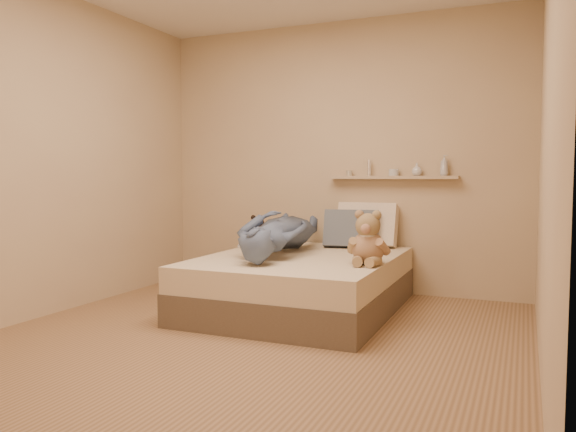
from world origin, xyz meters
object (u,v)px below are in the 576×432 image
at_px(bed, 301,283).
at_px(teddy_bear, 368,242).
at_px(dark_plush, 258,233).
at_px(person, 278,232).
at_px(pillow_grey, 352,229).
at_px(game_console, 248,244).
at_px(wall_shelf, 392,177).
at_px(pillow_cream, 367,225).

xyz_separation_m(bed, teddy_bear, (0.63, -0.24, 0.40)).
relative_size(teddy_bear, dark_plush, 1.40).
xyz_separation_m(dark_plush, person, (0.39, -0.42, 0.06)).
height_order(pillow_grey, person, person).
bearing_deg(game_console, teddy_bear, 17.14).
height_order(game_console, wall_shelf, wall_shelf).
xyz_separation_m(person, wall_shelf, (0.79, 0.85, 0.46)).
height_order(teddy_bear, wall_shelf, wall_shelf).
bearing_deg(person, wall_shelf, -141.70).
relative_size(dark_plush, pillow_grey, 0.59).
relative_size(game_console, person, 0.10).
relative_size(game_console, dark_plush, 0.55).
xyz_separation_m(bed, person, (-0.24, 0.06, 0.41)).
bearing_deg(person, pillow_grey, -135.20).
xyz_separation_m(teddy_bear, pillow_cream, (-0.29, 1.07, 0.03)).
height_order(game_console, pillow_cream, pillow_cream).
distance_m(teddy_bear, pillow_grey, 1.01).
xyz_separation_m(game_console, pillow_grey, (0.46, 1.19, 0.03)).
relative_size(dark_plush, person, 0.19).
bearing_deg(game_console, pillow_cream, 66.86).
relative_size(teddy_bear, person, 0.27).
distance_m(pillow_grey, wall_shelf, 0.62).
bearing_deg(wall_shelf, teddy_bear, -86.12).
relative_size(pillow_cream, wall_shelf, 0.46).
bearing_deg(pillow_grey, game_console, -111.07).
relative_size(bed, dark_plush, 6.47).
bearing_deg(pillow_cream, game_console, -113.14).
bearing_deg(person, teddy_bear, 152.26).
height_order(pillow_cream, wall_shelf, wall_shelf).
bearing_deg(teddy_bear, pillow_grey, 113.38).
relative_size(bed, pillow_cream, 3.45).
bearing_deg(bed, game_console, -114.83).
bearing_deg(game_console, bed, 65.17).
bearing_deg(dark_plush, person, -46.68).
bearing_deg(bed, person, 166.74).
distance_m(bed, wall_shelf, 1.38).
xyz_separation_m(pillow_cream, pillow_grey, (-0.11, -0.14, -0.03)).
xyz_separation_m(dark_plush, wall_shelf, (1.18, 0.44, 0.52)).
distance_m(pillow_cream, wall_shelf, 0.50).
bearing_deg(pillow_cream, pillow_grey, -128.15).
bearing_deg(teddy_bear, dark_plush, 150.55).
bearing_deg(pillow_grey, pillow_cream, 51.85).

